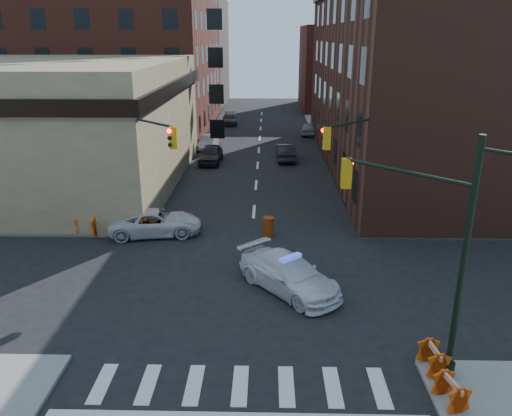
{
  "coord_description": "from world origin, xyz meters",
  "views": [
    {
      "loc": [
        0.82,
        -20.15,
        10.77
      ],
      "look_at": [
        0.26,
        4.41,
        2.2
      ],
      "focal_mm": 35.0,
      "sensor_mm": 36.0,
      "label": 1
    }
  ],
  "objects_px": {
    "parked_car_wfar": "(208,142)",
    "barrel_bank": "(153,229)",
    "pedestrian_a": "(146,206)",
    "barricade_se_a": "(433,358)",
    "barricade_nw_a": "(136,225)",
    "parked_car_enear": "(286,152)",
    "police_car": "(289,274)",
    "barrel_road": "(268,226)",
    "pedestrian_b": "(70,215)",
    "pickup": "(156,222)",
    "parked_car_wnear": "(211,154)"
  },
  "relations": [
    {
      "from": "parked_car_wfar",
      "to": "pedestrian_a",
      "type": "xyz_separation_m",
      "value": [
        -1.47,
        -20.3,
        0.27
      ]
    },
    {
      "from": "police_car",
      "to": "pedestrian_b",
      "type": "relative_size",
      "value": 2.7
    },
    {
      "from": "police_car",
      "to": "barricade_nw_a",
      "type": "bearing_deg",
      "value": 103.92
    },
    {
      "from": "police_car",
      "to": "parked_car_wfar",
      "type": "height_order",
      "value": "police_car"
    },
    {
      "from": "parked_car_wnear",
      "to": "pedestrian_b",
      "type": "height_order",
      "value": "pedestrian_b"
    },
    {
      "from": "parked_car_wnear",
      "to": "pickup",
      "type": "bearing_deg",
      "value": -93.06
    },
    {
      "from": "barricade_se_a",
      "to": "barricade_nw_a",
      "type": "xyz_separation_m",
      "value": [
        -12.9,
        11.72,
        0.08
      ]
    },
    {
      "from": "pedestrian_b",
      "to": "barrel_bank",
      "type": "distance_m",
      "value": 4.85
    },
    {
      "from": "barrel_bank",
      "to": "pedestrian_b",
      "type": "bearing_deg",
      "value": 175.23
    },
    {
      "from": "pedestrian_a",
      "to": "barricade_se_a",
      "type": "relative_size",
      "value": 1.34
    },
    {
      "from": "parked_car_wnear",
      "to": "barrel_bank",
      "type": "bearing_deg",
      "value": -93.08
    },
    {
      "from": "parked_car_enear",
      "to": "barrel_road",
      "type": "relative_size",
      "value": 4.13
    },
    {
      "from": "police_car",
      "to": "barrel_road",
      "type": "xyz_separation_m",
      "value": [
        -0.91,
        6.33,
        -0.22
      ]
    },
    {
      "from": "parked_car_wnear",
      "to": "barrel_bank",
      "type": "relative_size",
      "value": 4.55
    },
    {
      "from": "parked_car_wfar",
      "to": "barricade_se_a",
      "type": "xyz_separation_m",
      "value": [
        11.43,
        -34.62,
        -0.07
      ]
    },
    {
      "from": "parked_car_wfar",
      "to": "barricade_se_a",
      "type": "height_order",
      "value": "parked_car_wfar"
    },
    {
      "from": "pickup",
      "to": "police_car",
      "type": "bearing_deg",
      "value": -140.73
    },
    {
      "from": "pedestrian_b",
      "to": "barricade_nw_a",
      "type": "bearing_deg",
      "value": 2.71
    },
    {
      "from": "parked_car_wfar",
      "to": "pedestrian_a",
      "type": "distance_m",
      "value": 20.35
    },
    {
      "from": "pickup",
      "to": "barrel_road",
      "type": "height_order",
      "value": "pickup"
    },
    {
      "from": "parked_car_enear",
      "to": "pedestrian_a",
      "type": "relative_size",
      "value": 2.91
    },
    {
      "from": "barricade_se_a",
      "to": "pickup",
      "type": "bearing_deg",
      "value": 38.9
    },
    {
      "from": "police_car",
      "to": "pedestrian_a",
      "type": "xyz_separation_m",
      "value": [
        -8.33,
        8.63,
        0.16
      ]
    },
    {
      "from": "pedestrian_b",
      "to": "barrel_road",
      "type": "relative_size",
      "value": 1.8
    },
    {
      "from": "pickup",
      "to": "parked_car_wfar",
      "type": "distance_m",
      "value": 22.55
    },
    {
      "from": "barricade_se_a",
      "to": "barricade_nw_a",
      "type": "height_order",
      "value": "barricade_nw_a"
    },
    {
      "from": "police_car",
      "to": "barricade_nw_a",
      "type": "xyz_separation_m",
      "value": [
        -8.33,
        6.03,
        -0.11
      ]
    },
    {
      "from": "pedestrian_a",
      "to": "barrel_bank",
      "type": "relative_size",
      "value": 1.55
    },
    {
      "from": "pickup",
      "to": "barrel_bank",
      "type": "distance_m",
      "value": 0.5
    },
    {
      "from": "pedestrian_a",
      "to": "barrel_bank",
      "type": "height_order",
      "value": "pedestrian_a"
    },
    {
      "from": "pedestrian_a",
      "to": "barrel_bank",
      "type": "bearing_deg",
      "value": -48.85
    },
    {
      "from": "barrel_road",
      "to": "barricade_se_a",
      "type": "distance_m",
      "value": 13.21
    },
    {
      "from": "pedestrian_b",
      "to": "parked_car_wfar",
      "type": "bearing_deg",
      "value": 84.11
    },
    {
      "from": "police_car",
      "to": "pedestrian_a",
      "type": "bearing_deg",
      "value": 93.82
    },
    {
      "from": "parked_car_wfar",
      "to": "barricade_nw_a",
      "type": "bearing_deg",
      "value": -88.96
    },
    {
      "from": "barricade_se_a",
      "to": "barrel_road",
      "type": "bearing_deg",
      "value": 18.92
    },
    {
      "from": "parked_car_wfar",
      "to": "parked_car_wnear",
      "type": "bearing_deg",
      "value": -76.56
    },
    {
      "from": "pickup",
      "to": "barricade_nw_a",
      "type": "distance_m",
      "value": 1.1
    },
    {
      "from": "parked_car_wfar",
      "to": "barrel_bank",
      "type": "height_order",
      "value": "parked_car_wfar"
    },
    {
      "from": "pedestrian_a",
      "to": "barrel_road",
      "type": "height_order",
      "value": "pedestrian_a"
    },
    {
      "from": "parked_car_enear",
      "to": "barrel_bank",
      "type": "distance_m",
      "value": 20.03
    },
    {
      "from": "pedestrian_a",
      "to": "barricade_nw_a",
      "type": "relative_size",
      "value": 1.14
    },
    {
      "from": "police_car",
      "to": "pickup",
      "type": "bearing_deg",
      "value": 98.61
    },
    {
      "from": "pickup",
      "to": "barrel_bank",
      "type": "relative_size",
      "value": 5.13
    },
    {
      "from": "parked_car_wfar",
      "to": "parked_car_enear",
      "type": "bearing_deg",
      "value": -26.89
    },
    {
      "from": "parked_car_wnear",
      "to": "parked_car_enear",
      "type": "relative_size",
      "value": 1.01
    },
    {
      "from": "barrel_bank",
      "to": "police_car",
      "type": "bearing_deg",
      "value": -38.97
    },
    {
      "from": "parked_car_enear",
      "to": "barricade_se_a",
      "type": "relative_size",
      "value": 3.89
    },
    {
      "from": "parked_car_wfar",
      "to": "barrel_bank",
      "type": "xyz_separation_m",
      "value": [
        -0.47,
        -23.0,
        -0.16
      ]
    },
    {
      "from": "barrel_road",
      "to": "barricade_nw_a",
      "type": "relative_size",
      "value": 0.8
    }
  ]
}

